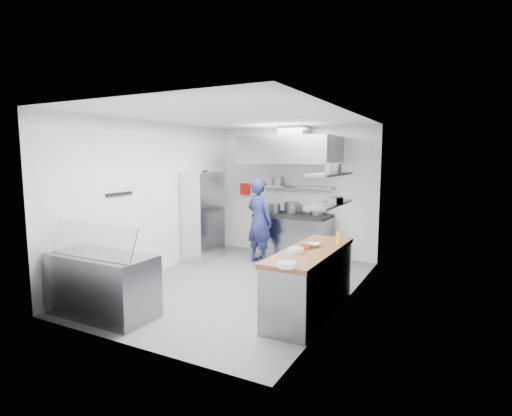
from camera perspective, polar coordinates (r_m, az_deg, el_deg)
The scene contains 35 objects.
floor at distance 6.91m, azimuth -2.35°, elevation -10.90°, with size 5.00×5.00×0.00m, color slate.
ceiling at distance 6.60m, azimuth -2.48°, elevation 12.87°, with size 5.00×5.00×0.00m, color silver.
wall_back at distance 8.85m, azimuth 5.73°, elevation 2.33°, with size 3.60×0.02×2.80m, color white.
wall_front at distance 4.64m, azimuth -18.09°, elevation -2.43°, with size 3.60×0.02×2.80m, color white.
wall_left at distance 7.67m, azimuth -14.13°, elevation 1.40°, with size 5.00×0.02×2.80m, color white.
wall_right at distance 5.92m, azimuth 12.82°, elevation -0.23°, with size 5.00×0.02×2.80m, color white.
gas_range at distance 8.58m, azimuth 5.27°, elevation -4.22°, with size 1.60×0.80×0.90m, color gray.
cooktop at distance 8.50m, azimuth 5.30°, elevation -1.05°, with size 1.57×0.78×0.06m, color black.
stock_pot_left at distance 8.61m, azimuth 2.62°, elevation -0.05°, with size 0.26×0.26×0.20m, color slate.
stock_pot_mid at distance 8.64m, azimuth 5.14°, elevation 0.09°, with size 0.32×0.32×0.24m, color slate.
stock_pot_right at distance 8.42m, azimuth 8.68°, elevation -0.43°, with size 0.27×0.27×0.16m, color slate.
over_range_shelf at distance 8.66m, azimuth 5.96°, elevation 3.02°, with size 1.60×0.30×0.04m, color gray.
shelf_pot_a at distance 8.87m, azimuth 3.15°, elevation 3.86°, with size 0.25×0.25×0.18m, color slate.
extractor_hood at distance 8.25m, azimuth 4.95°, elevation 8.24°, with size 1.90×1.15×0.55m, color gray.
hood_duct at distance 8.48m, azimuth 5.58°, elevation 10.78°, with size 0.55×0.55×0.24m, color slate.
red_firebox at distance 9.34m, azimuth -1.54°, elevation 2.74°, with size 0.22×0.10×0.26m, color red.
chef at distance 8.15m, azimuth 0.48°, elevation -1.82°, with size 0.63×0.42×1.74m, color navy.
wire_rack at distance 8.44m, azimuth -7.54°, elevation -1.18°, with size 0.50×0.90×1.85m, color silver.
rack_bin_a at distance 8.45m, azimuth -7.59°, elevation -2.03°, with size 0.14×0.18×0.16m, color white.
rack_bin_b at distance 8.63m, azimuth -6.46°, elevation 1.53°, with size 0.12×0.16×0.14m, color yellow.
rack_jar at distance 8.35m, azimuth -7.28°, elevation 4.77°, with size 0.11×0.11×0.18m, color black.
knife_strip at distance 7.00m, azimuth -18.93°, elevation 1.92°, with size 0.04×0.55×0.05m, color black.
prep_counter_base at distance 5.67m, azimuth 7.76°, elevation -10.61°, with size 0.62×2.00×0.84m, color gray.
prep_counter_top at distance 5.55m, azimuth 7.84°, elevation -6.18°, with size 0.65×2.04×0.06m, color brown.
plate_stack_a at distance 4.63m, azimuth 4.38°, elevation -8.08°, with size 0.21×0.21×0.06m, color white.
plate_stack_b at distance 5.33m, azimuth 5.76°, elevation -6.03°, with size 0.20×0.20×0.06m, color white.
copper_pan at distance 5.55m, azimuth 7.00°, elevation -5.52°, with size 0.14×0.14×0.06m, color #C16936.
squeeze_bottle at distance 5.93m, azimuth 11.70°, elevation -4.20°, with size 0.06×0.06×0.18m, color yellow.
mixing_bowl at distance 5.71m, azimuth 8.00°, elevation -5.23°, with size 0.21×0.21×0.05m, color white.
wall_shelf_lower at distance 5.67m, azimuth 10.50°, elevation 0.52°, with size 0.30×1.30×0.04m, color gray.
wall_shelf_upper at distance 5.64m, azimuth 10.60°, elevation 4.77°, with size 0.30×1.30×0.04m, color gray.
shelf_pot_c at distance 5.50m, azimuth 11.19°, elevation 1.04°, with size 0.23×0.23×0.10m, color slate.
shelf_pot_d at distance 5.69m, azimuth 10.91°, elevation 5.69°, with size 0.25×0.25×0.14m, color slate.
display_case at distance 5.92m, azimuth -21.07°, elevation -10.22°, with size 1.50×0.70×0.85m, color gray.
display_glass at distance 5.69m, azimuth -22.28°, elevation -4.27°, with size 1.47×0.02×0.45m, color silver.
Camera 1 is at (3.30, -5.68, 2.15)m, focal length 28.00 mm.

